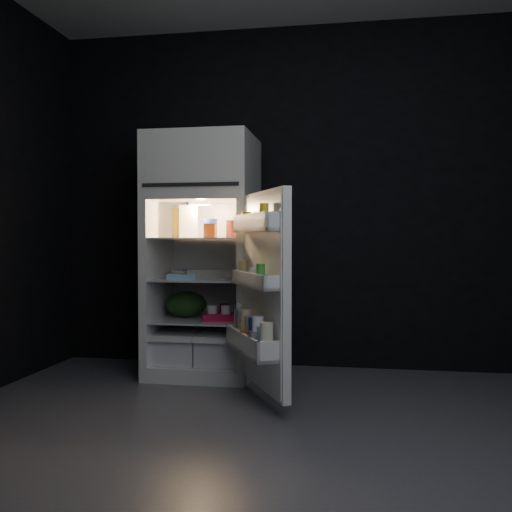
% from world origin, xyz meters
% --- Properties ---
extents(floor, '(4.00, 3.40, 0.00)m').
position_xyz_m(floor, '(0.00, 0.00, 0.00)').
color(floor, '#56565C').
rests_on(floor, ground).
extents(wall_back, '(4.00, 0.00, 2.70)m').
position_xyz_m(wall_back, '(0.00, 1.70, 1.35)').
color(wall_back, black).
rests_on(wall_back, ground).
extents(wall_front, '(4.00, 0.00, 2.70)m').
position_xyz_m(wall_front, '(0.00, -1.70, 1.35)').
color(wall_front, black).
rests_on(wall_front, ground).
extents(refrigerator, '(0.76, 0.71, 1.78)m').
position_xyz_m(refrigerator, '(-0.73, 1.32, 0.96)').
color(refrigerator, white).
rests_on(refrigerator, ground).
extents(fridge_door, '(0.50, 0.73, 1.22)m').
position_xyz_m(fridge_door, '(-0.18, 0.61, 0.68)').
color(fridge_door, white).
rests_on(fridge_door, ground).
extents(milk_jug, '(0.16, 0.16, 0.24)m').
position_xyz_m(milk_jug, '(-0.85, 1.29, 1.15)').
color(milk_jug, white).
rests_on(milk_jug, refrigerator).
extents(mayo_jar, '(0.12, 0.12, 0.14)m').
position_xyz_m(mayo_jar, '(-0.68, 1.31, 1.10)').
color(mayo_jar, '#1D26A1').
rests_on(mayo_jar, refrigerator).
extents(jam_jar, '(0.14, 0.14, 0.13)m').
position_xyz_m(jam_jar, '(-0.51, 1.34, 1.09)').
color(jam_jar, black).
rests_on(jam_jar, refrigerator).
extents(amber_bottle, '(0.09, 0.09, 0.22)m').
position_xyz_m(amber_bottle, '(-0.95, 1.36, 1.14)').
color(amber_bottle, gold).
rests_on(amber_bottle, refrigerator).
extents(small_carton, '(0.08, 0.06, 0.10)m').
position_xyz_m(small_carton, '(-0.63, 1.09, 1.08)').
color(small_carton, '#C85117').
rests_on(small_carton, refrigerator).
extents(egg_carton, '(0.29, 0.20, 0.07)m').
position_xyz_m(egg_carton, '(-0.69, 1.18, 0.76)').
color(egg_carton, gray).
rests_on(egg_carton, refrigerator).
extents(pie, '(0.40, 0.40, 0.04)m').
position_xyz_m(pie, '(-0.86, 1.38, 0.75)').
color(pie, tan).
rests_on(pie, refrigerator).
extents(flat_package, '(0.20, 0.12, 0.04)m').
position_xyz_m(flat_package, '(-0.84, 1.08, 0.75)').
color(flat_package, '#98CDEB').
rests_on(flat_package, refrigerator).
extents(wrapped_pkg, '(0.14, 0.12, 0.05)m').
position_xyz_m(wrapped_pkg, '(-0.58, 1.43, 0.75)').
color(wrapped_pkg, beige).
rests_on(wrapped_pkg, refrigerator).
extents(produce_bag, '(0.38, 0.35, 0.20)m').
position_xyz_m(produce_bag, '(-0.87, 1.30, 0.52)').
color(produce_bag, '#193815').
rests_on(produce_bag, refrigerator).
extents(yogurt_tray, '(0.29, 0.21, 0.05)m').
position_xyz_m(yogurt_tray, '(-0.57, 1.17, 0.45)').
color(yogurt_tray, red).
rests_on(yogurt_tray, refrigerator).
extents(small_can_red, '(0.07, 0.07, 0.09)m').
position_xyz_m(small_can_red, '(-0.61, 1.45, 0.47)').
color(small_can_red, red).
rests_on(small_can_red, refrigerator).
extents(small_can_silver, '(0.07, 0.07, 0.09)m').
position_xyz_m(small_can_silver, '(-0.52, 1.40, 0.47)').
color(small_can_silver, white).
rests_on(small_can_silver, refrigerator).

